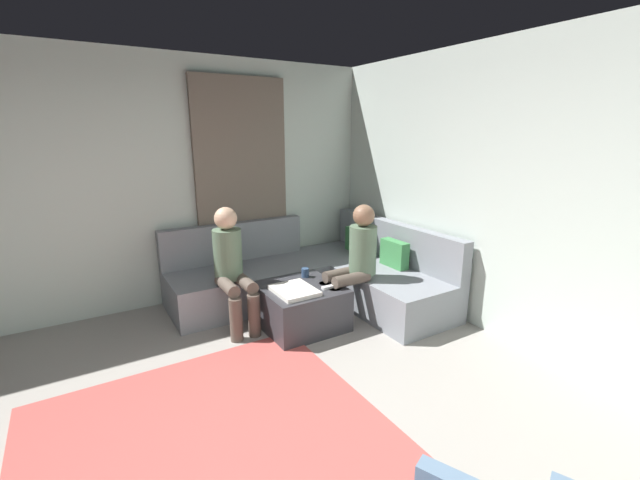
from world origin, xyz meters
name	(u,v)px	position (x,y,z in m)	size (l,w,h in m)	color
wall_back	(565,203)	(0.00, 2.94, 1.35)	(6.00, 0.12, 2.70)	silver
wall_left	(119,187)	(-2.94, 0.00, 1.35)	(0.12, 6.00, 2.70)	silver
curtain_panel	(243,188)	(-2.84, 1.30, 1.25)	(0.06, 1.10, 2.50)	#726659
area_rug	(224,470)	(-0.20, 0.10, 0.01)	(2.60, 2.20, 0.01)	#AD4C47
sectional_couch	(318,276)	(-2.08, 1.88, 0.28)	(2.10, 2.55, 0.87)	gray
ottoman	(301,306)	(-1.58, 1.37, 0.21)	(0.76, 0.76, 0.42)	#333338
folded_blanket	(294,290)	(-1.48, 1.25, 0.44)	(0.44, 0.36, 0.04)	white
coffee_mug	(305,273)	(-1.80, 1.55, 0.47)	(0.08, 0.08, 0.10)	#334C72
game_remote	(329,287)	(-1.40, 1.59, 0.43)	(0.05, 0.15, 0.02)	white
person_on_couch_back	(355,258)	(-1.45, 1.93, 0.66)	(0.30, 0.60, 1.20)	brown
person_on_couch_side	(232,264)	(-1.93, 0.81, 0.66)	(0.60, 0.30, 1.20)	brown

